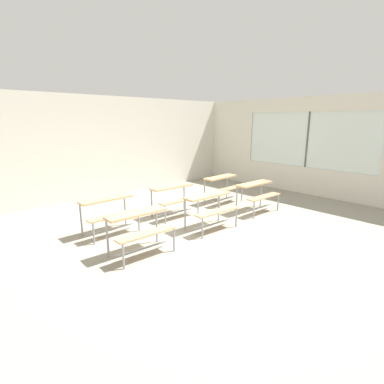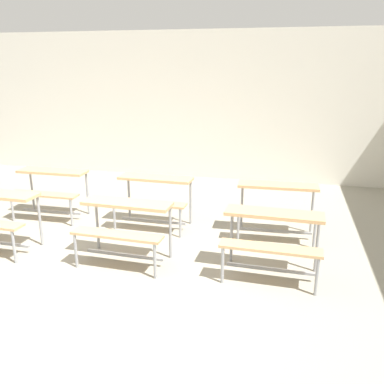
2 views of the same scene
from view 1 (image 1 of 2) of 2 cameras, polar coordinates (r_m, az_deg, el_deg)
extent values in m
cube|color=gray|center=(5.94, 2.48, -9.19)|extent=(10.00, 9.00, 0.05)
cube|color=silver|center=(9.25, -17.74, 8.24)|extent=(10.00, 0.12, 3.00)
cube|color=silver|center=(9.86, 23.55, 1.73)|extent=(0.12, 9.00, 0.85)
cube|color=silver|center=(9.69, 24.93, 15.43)|extent=(0.12, 9.00, 0.45)
cube|color=silver|center=(11.58, 7.77, 10.76)|extent=(0.12, 1.90, 1.70)
cube|color=silver|center=(9.91, 21.61, 9.43)|extent=(0.02, 4.20, 1.70)
cube|color=#4C5156|center=(9.91, 21.61, 9.43)|extent=(0.06, 0.05, 1.70)
cube|color=tan|center=(5.20, -10.78, -4.10)|extent=(1.11, 0.36, 0.04)
cube|color=tan|center=(5.03, -8.78, -8.02)|extent=(1.11, 0.26, 0.03)
cylinder|color=gray|center=(5.23, -16.17, -8.52)|extent=(0.04, 0.04, 0.72)
cylinder|color=gray|center=(5.67, -6.94, -6.25)|extent=(0.04, 0.04, 0.72)
cylinder|color=gray|center=(4.83, -13.24, -12.08)|extent=(0.04, 0.04, 0.44)
cylinder|color=gray|center=(5.31, -3.53, -9.26)|extent=(0.04, 0.04, 0.44)
cube|color=gray|center=(5.31, -9.70, -10.85)|extent=(1.00, 0.06, 0.03)
cube|color=tan|center=(6.30, 2.96, -0.70)|extent=(1.11, 0.37, 0.04)
cube|color=tan|center=(6.16, 4.97, -3.79)|extent=(1.11, 0.27, 0.03)
cylinder|color=gray|center=(6.19, -1.37, -4.43)|extent=(0.04, 0.04, 0.72)
cylinder|color=gray|center=(6.83, 5.20, -2.72)|extent=(0.04, 0.04, 0.72)
cylinder|color=gray|center=(5.84, 2.05, -7.03)|extent=(0.04, 0.04, 0.44)
cylinder|color=gray|center=(6.51, 8.62, -4.93)|extent=(0.04, 0.04, 0.44)
cube|color=gray|center=(6.39, 3.76, -6.33)|extent=(1.00, 0.08, 0.03)
cube|color=tan|center=(7.64, 12.04, 1.60)|extent=(1.11, 0.36, 0.04)
cube|color=tan|center=(7.52, 13.86, -0.89)|extent=(1.11, 0.26, 0.03)
cylinder|color=gray|center=(7.43, 8.68, -1.45)|extent=(0.04, 0.04, 0.72)
cylinder|color=gray|center=(8.19, 13.29, -0.23)|extent=(0.04, 0.04, 0.72)
cylinder|color=gray|center=(7.14, 11.97, -3.41)|extent=(0.04, 0.04, 0.44)
cylinder|color=gray|center=(7.92, 16.42, -1.95)|extent=(0.04, 0.04, 0.44)
cube|color=gray|center=(7.71, 12.63, -3.08)|extent=(1.00, 0.07, 0.03)
cube|color=tan|center=(6.28, -16.40, -1.31)|extent=(1.10, 0.33, 0.04)
cube|color=tan|center=(6.08, -14.85, -4.45)|extent=(1.10, 0.23, 0.03)
cylinder|color=gray|center=(6.31, -20.81, -5.00)|extent=(0.04, 0.04, 0.72)
cylinder|color=gray|center=(6.72, -12.93, -3.30)|extent=(0.04, 0.04, 0.72)
cylinder|color=gray|center=(5.87, -18.62, -7.65)|extent=(0.04, 0.04, 0.44)
cylinder|color=gray|center=(6.31, -10.33, -5.63)|extent=(0.04, 0.04, 0.44)
cube|color=gray|center=(6.34, -15.44, -6.97)|extent=(1.00, 0.04, 0.03)
cube|color=tan|center=(7.14, -3.98, 1.04)|extent=(1.11, 0.35, 0.04)
cube|color=tan|center=(6.96, -2.36, -1.65)|extent=(1.11, 0.25, 0.03)
cylinder|color=gray|center=(7.07, -7.86, -2.21)|extent=(0.04, 0.04, 0.72)
cylinder|color=gray|center=(7.63, -1.56, -0.88)|extent=(0.04, 0.04, 0.72)
cylinder|color=gray|center=(6.67, -5.23, -4.37)|extent=(0.04, 0.04, 0.44)
cylinder|color=gray|center=(7.27, 1.19, -2.78)|extent=(0.04, 0.04, 0.44)
cube|color=gray|center=(7.20, -3.22, -3.97)|extent=(1.00, 0.06, 0.03)
cube|color=tan|center=(8.35, 5.52, 2.89)|extent=(1.11, 0.36, 0.04)
cube|color=tan|center=(8.22, 7.18, 0.66)|extent=(1.11, 0.26, 0.03)
cylinder|color=gray|center=(8.16, 2.45, 0.08)|extent=(0.04, 0.04, 0.72)
cylinder|color=gray|center=(8.89, 6.86, 1.15)|extent=(0.04, 0.04, 0.72)
cylinder|color=gray|center=(7.84, 5.37, -1.60)|extent=(0.04, 0.04, 0.44)
cylinder|color=gray|center=(8.60, 9.68, -0.34)|extent=(0.04, 0.04, 0.44)
cube|color=gray|center=(8.41, 6.16, -1.40)|extent=(1.00, 0.07, 0.03)
camera|label=2|loc=(6.21, 49.98, 9.24)|focal=38.76mm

